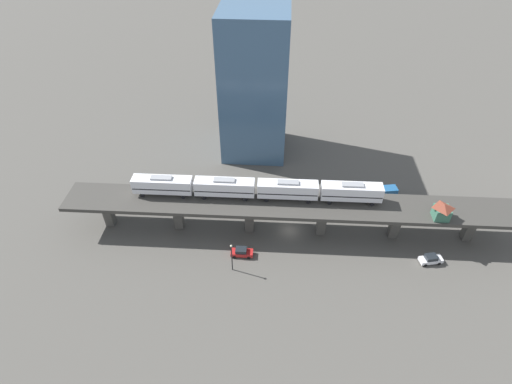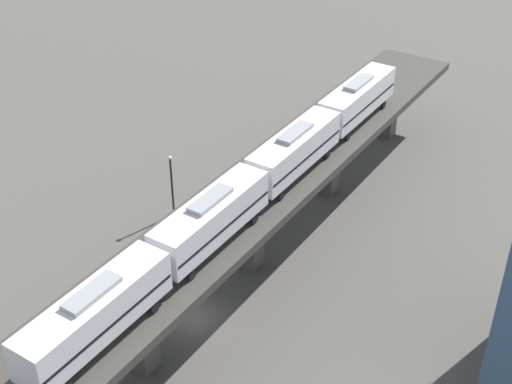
# 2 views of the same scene
# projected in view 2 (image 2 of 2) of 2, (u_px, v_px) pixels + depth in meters

# --- Properties ---
(ground_plane) EXTENTS (400.00, 400.00, 0.00)m
(ground_plane) POSITION_uv_depth(u_px,v_px,m) (196.00, 318.00, 60.02)
(ground_plane) COLOR #4C4944
(elevated_viaduct) EXTENTS (9.49, 92.09, 7.77)m
(elevated_viaduct) POSITION_uv_depth(u_px,v_px,m) (193.00, 255.00, 56.51)
(elevated_viaduct) COLOR #393733
(elevated_viaduct) RESTS_ON ground
(subway_train) EXTENTS (3.43, 49.83, 4.45)m
(subway_train) POSITION_uv_depth(u_px,v_px,m) (256.00, 181.00, 58.82)
(subway_train) COLOR silver
(subway_train) RESTS_ON elevated_viaduct
(street_car_red) EXTENTS (1.99, 4.42, 1.89)m
(street_car_red) POSITION_uv_depth(u_px,v_px,m) (194.00, 226.00, 69.57)
(street_car_red) COLOR #AD1E1E
(street_car_red) RESTS_ON ground
(street_lamp) EXTENTS (0.44, 0.44, 6.94)m
(street_lamp) POSITION_uv_depth(u_px,v_px,m) (172.00, 181.00, 70.57)
(street_lamp) COLOR black
(street_lamp) RESTS_ON ground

